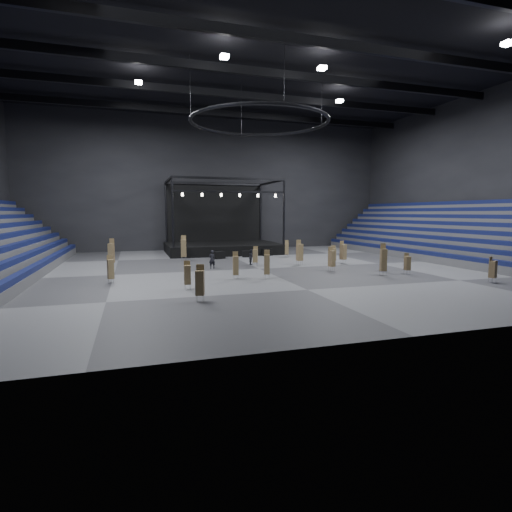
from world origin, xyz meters
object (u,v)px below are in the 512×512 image
object	(u,v)px
chair_stack_2	(111,269)
chair_stack_10	(383,258)
chair_stack_7	(343,252)
crew_member	(252,257)
stage	(221,241)
chair_stack_16	(332,258)
chair_stack_3	(267,264)
chair_stack_11	(184,248)
flight_case_left	(219,255)
chair_stack_14	(187,274)
chair_stack_1	(407,263)
chair_stack_15	(287,248)
chair_stack_4	(200,282)
chair_stack_12	(255,256)
chair_stack_0	(300,252)
chair_stack_5	(111,253)
flight_case_right	(267,252)
chair_stack_8	(334,254)
man_center	(212,259)
flight_case_mid	(247,254)
chair_stack_6	(236,265)
chair_stack_13	(383,259)

from	to	relation	value
chair_stack_2	chair_stack_10	size ratio (longest dim) A/B	0.91
chair_stack_7	crew_member	bearing A→B (deg)	151.68
stage	chair_stack_16	size ratio (longest dim) A/B	6.59
chair_stack_3	chair_stack_11	world-z (taller)	chair_stack_11
flight_case_left	chair_stack_10	distance (m)	17.92
chair_stack_3	chair_stack_14	size ratio (longest dim) A/B	1.17
chair_stack_1	chair_stack_3	xyz separation A→B (m)	(-11.84, 1.24, 0.21)
chair_stack_15	chair_stack_4	bearing A→B (deg)	-103.67
chair_stack_2	chair_stack_16	size ratio (longest dim) A/B	0.97
stage	chair_stack_3	size ratio (longest dim) A/B	6.25
chair_stack_11	chair_stack_12	size ratio (longest dim) A/B	1.42
chair_stack_0	chair_stack_2	size ratio (longest dim) A/B	1.19
chair_stack_5	chair_stack_14	world-z (taller)	chair_stack_5
chair_stack_3	chair_stack_12	bearing A→B (deg)	98.43
flight_case_right	chair_stack_8	size ratio (longest dim) A/B	0.66
chair_stack_11	man_center	bearing A→B (deg)	-64.47
chair_stack_11	chair_stack_2	bearing A→B (deg)	-108.33
flight_case_mid	man_center	bearing A→B (deg)	-124.95
chair_stack_8	chair_stack_14	bearing A→B (deg)	-132.77
flight_case_right	crew_member	world-z (taller)	crew_member
chair_stack_16	chair_stack_1	bearing A→B (deg)	-49.61
chair_stack_4	chair_stack_6	size ratio (longest dim) A/B	1.01
chair_stack_13	crew_member	world-z (taller)	chair_stack_13
chair_stack_2	crew_member	size ratio (longest dim) A/B	1.34
chair_stack_2	chair_stack_5	xyz separation A→B (m)	(-0.37, 9.34, 0.28)
chair_stack_6	chair_stack_16	bearing A→B (deg)	19.52
chair_stack_4	chair_stack_8	xyz separation A→B (m)	(15.28, 12.73, -0.13)
flight_case_mid	chair_stack_16	world-z (taller)	chair_stack_16
chair_stack_12	man_center	world-z (taller)	chair_stack_12
flight_case_right	chair_stack_8	bearing A→B (deg)	-69.33
chair_stack_14	man_center	world-z (taller)	chair_stack_14
chair_stack_1	chair_stack_16	bearing A→B (deg)	149.77
stage	flight_case_mid	world-z (taller)	stage
chair_stack_2	chair_stack_16	xyz separation A→B (m)	(18.15, 0.93, 0.05)
chair_stack_15	chair_stack_10	bearing A→B (deg)	-53.15
chair_stack_1	chair_stack_7	size ratio (longest dim) A/B	0.77
chair_stack_7	chair_stack_6	bearing A→B (deg)	-171.08
chair_stack_5	flight_case_right	bearing A→B (deg)	39.05
flight_case_left	chair_stack_0	bearing A→B (deg)	-49.93
flight_case_right	man_center	distance (m)	12.25
flight_case_mid	chair_stack_8	bearing A→B (deg)	-54.02
chair_stack_1	chair_stack_11	xyz separation A→B (m)	(-16.53, 14.78, 0.46)
stage	chair_stack_1	size ratio (longest dim) A/B	7.97
chair_stack_0	chair_stack_1	bearing A→B (deg)	-62.11
chair_stack_4	chair_stack_7	size ratio (longest dim) A/B	0.94
chair_stack_5	chair_stack_8	size ratio (longest dim) A/B	1.43
chair_stack_1	chair_stack_6	size ratio (longest dim) A/B	0.82
flight_case_mid	chair_stack_7	bearing A→B (deg)	-48.11
flight_case_mid	chair_stack_12	world-z (taller)	chair_stack_12
chair_stack_5	chair_stack_15	xyz separation A→B (m)	(18.75, 2.79, -0.32)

